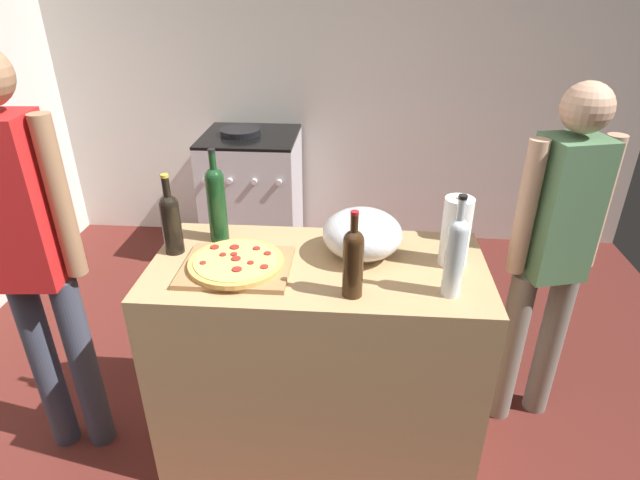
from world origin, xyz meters
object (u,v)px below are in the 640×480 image
(mixing_bowl, at_px, (362,234))
(wine_bottle_green, at_px, (171,220))
(person_in_stripes, at_px, (30,247))
(person_in_red, at_px, (554,247))
(wine_bottle_dark, at_px, (216,201))
(stove, at_px, (253,196))
(wine_bottle_amber, at_px, (455,253))
(wine_bottle_clear, at_px, (353,260))
(paper_towel_roll, at_px, (456,232))
(pizza, at_px, (236,262))

(mixing_bowl, relative_size, wine_bottle_green, 0.94)
(person_in_stripes, xyz_separation_m, person_in_red, (2.02, 0.33, -0.10))
(wine_bottle_dark, height_order, stove, wine_bottle_dark)
(wine_bottle_dark, distance_m, wine_bottle_green, 0.20)
(wine_bottle_dark, xyz_separation_m, person_in_red, (1.38, 0.07, -0.19))
(wine_bottle_amber, relative_size, stove, 0.39)
(mixing_bowl, xyz_separation_m, wine_bottle_clear, (-0.03, -0.28, 0.04))
(paper_towel_roll, distance_m, wine_bottle_amber, 0.22)
(wine_bottle_clear, height_order, stove, wine_bottle_clear)
(wine_bottle_green, bearing_deg, wine_bottle_dark, 38.33)
(wine_bottle_clear, bearing_deg, wine_bottle_amber, 5.08)
(wine_bottle_amber, bearing_deg, wine_bottle_clear, -174.92)
(paper_towel_roll, bearing_deg, person_in_red, 24.21)
(paper_towel_roll, distance_m, person_in_stripes, 1.59)
(pizza, xyz_separation_m, wine_bottle_green, (-0.27, 0.12, 0.11))
(wine_bottle_dark, relative_size, wine_bottle_green, 1.19)
(stove, bearing_deg, wine_bottle_clear, -68.87)
(wine_bottle_clear, bearing_deg, mixing_bowl, 83.80)
(pizza, xyz_separation_m, stove, (-0.31, 1.79, -0.50))
(paper_towel_roll, xyz_separation_m, wine_bottle_dark, (-0.93, 0.13, 0.04))
(pizza, height_order, wine_bottle_dark, wine_bottle_dark)
(mixing_bowl, distance_m, wine_bottle_green, 0.74)
(stove, relative_size, person_in_red, 0.60)
(stove, distance_m, person_in_red, 2.20)
(pizza, height_order, wine_bottle_clear, wine_bottle_clear)
(wine_bottle_amber, distance_m, person_in_red, 0.66)
(paper_towel_roll, bearing_deg, wine_bottle_dark, 172.27)
(wine_bottle_amber, bearing_deg, pizza, 172.21)
(stove, relative_size, person_in_stripes, 0.55)
(pizza, bearing_deg, paper_towel_roll, 7.76)
(wine_bottle_dark, height_order, wine_bottle_clear, wine_bottle_dark)
(wine_bottle_amber, bearing_deg, wine_bottle_green, 167.96)
(paper_towel_roll, bearing_deg, wine_bottle_amber, -99.92)
(pizza, bearing_deg, wine_bottle_amber, -7.79)
(pizza, distance_m, paper_towel_roll, 0.82)
(mixing_bowl, height_order, stove, mixing_bowl)
(paper_towel_roll, bearing_deg, wine_bottle_clear, -146.76)
(wine_bottle_amber, bearing_deg, mixing_bowl, 140.80)
(wine_bottle_clear, distance_m, person_in_red, 0.95)
(wine_bottle_dark, bearing_deg, mixing_bowl, -8.91)
(wine_bottle_green, bearing_deg, wine_bottle_amber, -12.04)
(pizza, relative_size, paper_towel_roll, 1.31)
(wine_bottle_green, distance_m, stove, 1.78)
(mixing_bowl, relative_size, stove, 0.32)
(person_in_red, bearing_deg, wine_bottle_green, -172.77)
(wine_bottle_green, bearing_deg, person_in_stripes, -164.19)
(wine_bottle_dark, bearing_deg, person_in_stripes, -158.15)
(mixing_bowl, height_order, wine_bottle_clear, wine_bottle_clear)
(stove, bearing_deg, mixing_bowl, -64.80)
(person_in_stripes, height_order, person_in_red, person_in_stripes)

